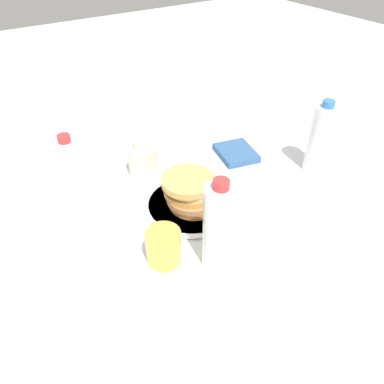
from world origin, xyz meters
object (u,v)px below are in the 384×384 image
(water_bottle_near, at_px, (219,227))
(water_bottle_mid, at_px, (72,171))
(plate, at_px, (192,204))
(water_bottle_far, at_px, (320,139))
(cream_jug, at_px, (143,160))
(pancake_stack, at_px, (192,191))
(juice_glass, at_px, (164,247))

(water_bottle_near, distance_m, water_bottle_mid, 0.42)
(plate, relative_size, water_bottle_far, 1.14)
(plate, relative_size, water_bottle_mid, 1.29)
(cream_jug, bearing_deg, water_bottle_mid, -89.09)
(water_bottle_far, bearing_deg, pancake_stack, -97.98)
(plate, xyz_separation_m, juice_glass, (0.12, -0.15, 0.03))
(plate, distance_m, water_bottle_far, 0.40)
(juice_glass, relative_size, water_bottle_far, 0.38)
(cream_jug, distance_m, water_bottle_far, 0.49)
(plate, bearing_deg, water_bottle_far, 82.44)
(juice_glass, height_order, water_bottle_near, water_bottle_near)
(cream_jug, bearing_deg, plate, 9.35)
(plate, bearing_deg, pancake_stack, 169.31)
(pancake_stack, bearing_deg, plate, -10.69)
(juice_glass, height_order, cream_jug, cream_jug)
(pancake_stack, relative_size, juice_glass, 1.83)
(plate, relative_size, cream_jug, 2.24)
(cream_jug, bearing_deg, pancake_stack, 9.63)
(plate, height_order, water_bottle_mid, water_bottle_mid)
(water_bottle_mid, bearing_deg, cream_jug, 90.91)
(cream_jug, relative_size, water_bottle_near, 0.49)
(water_bottle_mid, relative_size, water_bottle_far, 0.89)
(water_bottle_near, relative_size, water_bottle_mid, 1.17)
(plate, xyz_separation_m, water_bottle_mid, (-0.19, -0.23, 0.08))
(plate, xyz_separation_m, pancake_stack, (-0.00, 0.00, 0.04))
(water_bottle_near, height_order, water_bottle_far, water_bottle_near)
(water_bottle_near, bearing_deg, juice_glass, -127.41)
(water_bottle_mid, height_order, water_bottle_far, water_bottle_far)
(pancake_stack, xyz_separation_m, juice_glass, (0.12, -0.15, -0.01))
(pancake_stack, relative_size, water_bottle_near, 0.66)
(pancake_stack, distance_m, juice_glass, 0.19)
(plate, xyz_separation_m, cream_jug, (-0.20, -0.03, 0.04))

